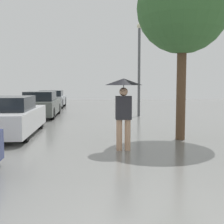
% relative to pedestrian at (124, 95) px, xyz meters
% --- Properties ---
extents(pedestrian, '(0.95, 0.95, 1.83)m').
position_rel_pedestrian_xyz_m(pedestrian, '(0.00, 0.00, 0.00)').
color(pedestrian, tan).
rests_on(pedestrian, ground_plane).
extents(parked_car_second, '(1.87, 4.35, 1.28)m').
position_rel_pedestrian_xyz_m(parked_car_second, '(-3.58, 2.63, -0.81)').
color(parked_car_second, silver).
rests_on(parked_car_second, ground_plane).
extents(parked_car_third, '(1.65, 4.42, 1.29)m').
position_rel_pedestrian_xyz_m(parked_car_third, '(-3.38, 8.41, -0.80)').
color(parked_car_third, '#4C514C').
rests_on(parked_car_third, ground_plane).
extents(parked_car_farthest, '(1.74, 3.98, 1.20)m').
position_rel_pedestrian_xyz_m(parked_car_farthest, '(-3.57, 14.51, -0.82)').
color(parked_car_farthest, '#9EA3A8').
rests_on(parked_car_farthest, ground_plane).
extents(tree, '(2.72, 2.72, 5.30)m').
position_rel_pedestrian_xyz_m(tree, '(1.89, 1.43, 2.51)').
color(tree, brown).
rests_on(tree, ground_plane).
extents(street_lamp, '(0.26, 0.26, 4.72)m').
position_rel_pedestrian_xyz_m(street_lamp, '(1.66, 8.14, 1.27)').
color(street_lamp, '#515456').
rests_on(street_lamp, ground_plane).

